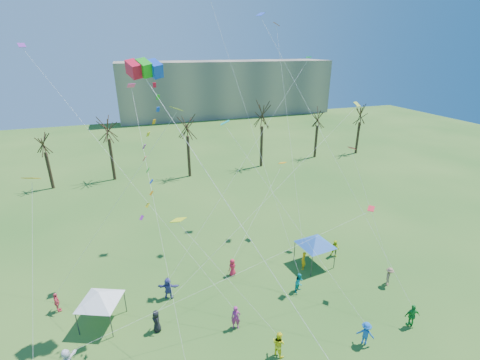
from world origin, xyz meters
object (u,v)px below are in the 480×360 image
object	(u,v)px
distant_building	(226,88)
canopy_tent_white	(99,297)
canopy_tent_blue	(316,241)
big_box_kite	(155,155)

from	to	relation	value
distant_building	canopy_tent_white	world-z (taller)	distant_building
distant_building	canopy_tent_blue	world-z (taller)	distant_building
canopy_tent_white	big_box_kite	bearing A→B (deg)	-10.13
canopy_tent_blue	big_box_kite	bearing A→B (deg)	-171.04
big_box_kite	canopy_tent_blue	bearing A→B (deg)	8.96
big_box_kite	canopy_tent_white	size ratio (longest dim) A/B	6.21
canopy_tent_white	canopy_tent_blue	distance (m)	18.18
big_box_kite	canopy_tent_white	xyz separation A→B (m)	(-4.71, 0.84, -10.23)
distant_building	canopy_tent_white	size ratio (longest dim) A/B	17.55
canopy_tent_white	canopy_tent_blue	xyz separation A→B (m)	(18.13, 1.27, 0.16)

